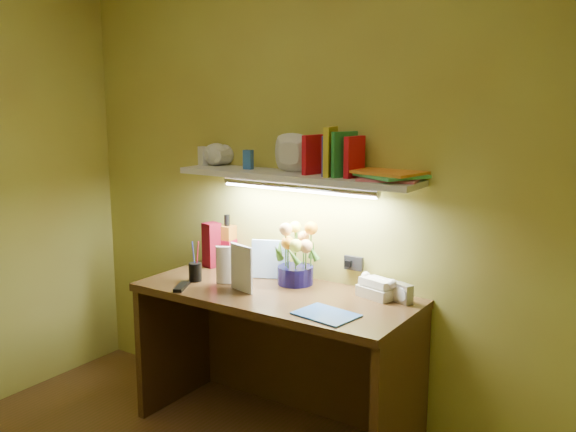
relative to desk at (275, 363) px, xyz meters
The scene contains 13 objects.
desk is the anchor object (origin of this frame).
flower_bouquet 0.56m from the desk, 85.96° to the left, with size 0.20×0.20×0.32m, color #0E0B3E, non-canonical shape.
telephone 0.66m from the desk, 23.65° to the left, with size 0.18×0.13×0.11m, color white, non-canonical shape.
desk_clock 0.75m from the desk, 17.29° to the left, with size 0.09×0.05×0.09m, color silver.
whisky_bottle 0.76m from the desk, 153.22° to the left, with size 0.08×0.08×0.29m, color #B26119, non-canonical shape.
whisky_box 0.77m from the desk, 161.43° to the left, with size 0.08×0.08×0.25m, color #550713.
pen_cup 0.64m from the desk, 169.84° to the right, with size 0.07×0.07×0.16m, color black.
art_card 0.54m from the desk, 129.73° to the left, with size 0.20×0.04×0.20m, color white, non-canonical shape.
tv_remote 0.61m from the desk, 153.14° to the right, with size 0.04×0.16×0.02m, color black.
blue_folder 0.56m from the desk, 22.74° to the right, with size 0.26×0.19×0.01m, color blue.
desk_book_a 0.58m from the desk, 169.99° to the right, with size 0.15×0.02×0.20m, color white.
desk_book_b 0.54m from the desk, 165.49° to the right, with size 0.17×0.02×0.23m, color silver.
wall_shelf 0.98m from the desk, 85.11° to the left, with size 1.34×0.37×0.26m.
Camera 1 is at (1.72, -1.28, 1.70)m, focal length 40.00 mm.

